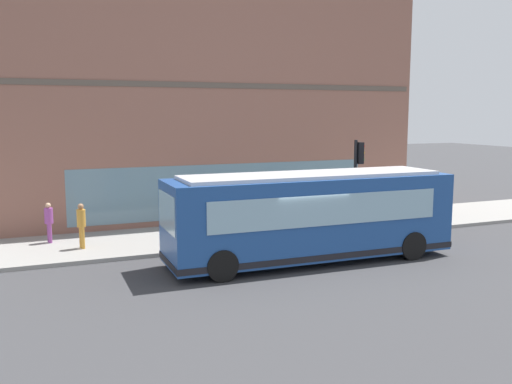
% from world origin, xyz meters
% --- Properties ---
extents(ground, '(120.00, 120.00, 0.00)m').
position_xyz_m(ground, '(0.00, 0.00, 0.00)').
color(ground, '#38383A').
extents(sidewalk_curb, '(4.68, 40.00, 0.15)m').
position_xyz_m(sidewalk_curb, '(4.94, 0.00, 0.07)').
color(sidewalk_curb, gray).
rests_on(sidewalk_curb, ground).
extents(building_corner, '(8.45, 19.98, 11.48)m').
position_xyz_m(building_corner, '(11.48, 0.00, 5.73)').
color(building_corner, '#8C5B4C').
rests_on(building_corner, ground).
extents(city_bus_nearside, '(2.72, 10.08, 3.07)m').
position_xyz_m(city_bus_nearside, '(0.13, -0.54, 1.55)').
color(city_bus_nearside, '#1E478C').
rests_on(city_bus_nearside, ground).
extents(traffic_light_near_corner, '(0.32, 0.49, 3.85)m').
position_xyz_m(traffic_light_near_corner, '(3.22, -4.39, 2.83)').
color(traffic_light_near_corner, black).
rests_on(traffic_light_near_corner, sidewalk_curb).
extents(fire_hydrant, '(0.35, 0.35, 0.74)m').
position_xyz_m(fire_hydrant, '(3.58, 0.29, 0.51)').
color(fire_hydrant, red).
rests_on(fire_hydrant, sidewalk_curb).
extents(pedestrian_walking_along_curb, '(0.32, 0.32, 1.67)m').
position_xyz_m(pedestrian_walking_along_curb, '(4.42, 6.66, 1.11)').
color(pedestrian_walking_along_curb, gold).
rests_on(pedestrian_walking_along_curb, sidewalk_curb).
extents(pedestrian_near_building_entrance, '(0.32, 0.32, 1.62)m').
position_xyz_m(pedestrian_near_building_entrance, '(4.00, -6.59, 1.08)').
color(pedestrian_near_building_entrance, silver).
rests_on(pedestrian_near_building_entrance, sidewalk_curb).
extents(pedestrian_near_hydrant, '(0.32, 0.32, 1.55)m').
position_xyz_m(pedestrian_near_hydrant, '(5.85, 7.72, 1.03)').
color(pedestrian_near_hydrant, '#8C3F8C').
rests_on(pedestrian_near_hydrant, sidewalk_curb).
extents(pedestrian_by_light_pole, '(0.32, 0.32, 1.71)m').
position_xyz_m(pedestrian_by_light_pole, '(6.03, 1.09, 1.14)').
color(pedestrian_by_light_pole, gold).
rests_on(pedestrian_by_light_pole, sidewalk_curb).
extents(newspaper_vending_box, '(0.44, 0.42, 0.90)m').
position_xyz_m(newspaper_vending_box, '(3.76, -5.34, 0.60)').
color(newspaper_vending_box, '#197233').
rests_on(newspaper_vending_box, sidewalk_curb).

